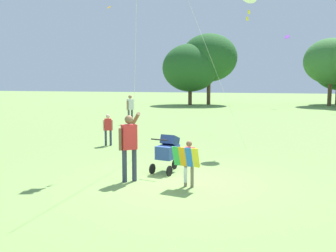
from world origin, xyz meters
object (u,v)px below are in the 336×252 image
object	(u,v)px
person_adult_flyer	(129,142)
person_red_shirt	(108,127)
stroller	(168,150)
child_with_butterfly_kite	(188,160)
person_sitting_far	(130,107)

from	to	relation	value
person_adult_flyer	person_red_shirt	size ratio (longest dim) A/B	1.44
stroller	person_red_shirt	world-z (taller)	person_red_shirt
child_with_butterfly_kite	person_red_shirt	world-z (taller)	person_red_shirt
child_with_butterfly_kite	person_sitting_far	bearing A→B (deg)	114.79
child_with_butterfly_kite	person_adult_flyer	distance (m)	1.56
stroller	person_sitting_far	world-z (taller)	person_sitting_far
child_with_butterfly_kite	person_adult_flyer	xyz separation A→B (m)	(-1.51, 0.17, 0.33)
child_with_butterfly_kite	stroller	bearing A→B (deg)	120.94
child_with_butterfly_kite	stroller	size ratio (longest dim) A/B	0.98
person_red_shirt	person_sitting_far	bearing A→B (deg)	102.22
child_with_butterfly_kite	person_red_shirt	xyz separation A→B (m)	(-4.00, 4.91, 0.04)
child_with_butterfly_kite	person_red_shirt	bearing A→B (deg)	129.17
child_with_butterfly_kite	stroller	distance (m)	1.58
person_sitting_far	stroller	bearing A→B (deg)	-66.04
person_red_shirt	person_sitting_far	distance (m)	7.23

